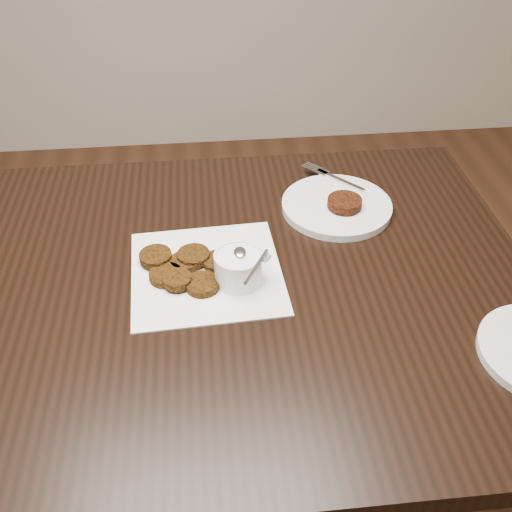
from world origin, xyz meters
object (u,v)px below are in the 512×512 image
(table, at_px, (177,415))
(napkin, at_px, (207,272))
(plate_with_patty, at_px, (337,203))
(sauce_ramekin, at_px, (238,254))

(table, bearing_deg, napkin, 16.27)
(table, height_order, napkin, napkin)
(table, xyz_separation_m, plate_with_patty, (0.36, 0.20, 0.39))
(plate_with_patty, bearing_deg, table, -150.94)
(napkin, relative_size, sauce_ramekin, 2.25)
(table, distance_m, sauce_ramekin, 0.46)
(table, xyz_separation_m, napkin, (0.09, 0.02, 0.38))
(table, bearing_deg, sauce_ramekin, -1.56)
(sauce_ramekin, bearing_deg, table, 178.44)
(napkin, bearing_deg, plate_with_patty, 32.51)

